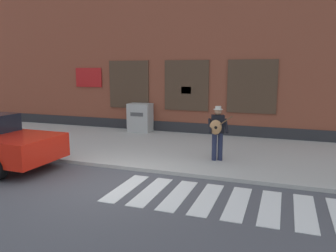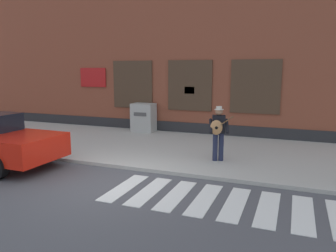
% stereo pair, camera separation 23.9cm
% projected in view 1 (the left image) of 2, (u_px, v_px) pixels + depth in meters
% --- Properties ---
extents(ground_plane, '(160.00, 160.00, 0.00)m').
position_uv_depth(ground_plane, '(111.00, 183.00, 8.27)').
color(ground_plane, '#4C4C51').
extents(sidewalk, '(28.00, 5.52, 0.10)m').
position_uv_depth(sidewalk, '(164.00, 147.00, 11.85)').
color(sidewalk, '#ADAAA3').
rests_on(sidewalk, ground).
extents(building_backdrop, '(28.00, 4.06, 7.61)m').
position_uv_depth(building_backdrop, '(199.00, 49.00, 15.62)').
color(building_backdrop, brown).
rests_on(building_backdrop, ground).
extents(crosswalk, '(5.78, 1.90, 0.01)m').
position_uv_depth(crosswalk, '(238.00, 203.00, 7.02)').
color(crosswalk, silver).
rests_on(crosswalk, ground).
extents(busker, '(0.78, 0.65, 1.66)m').
position_uv_depth(busker, '(217.00, 130.00, 9.80)').
color(busker, '#1E233D').
rests_on(busker, sidewalk).
extents(utility_box, '(1.00, 0.71, 1.25)m').
position_uv_depth(utility_box, '(140.00, 118.00, 14.54)').
color(utility_box, '#ADADA8').
rests_on(utility_box, sidewalk).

